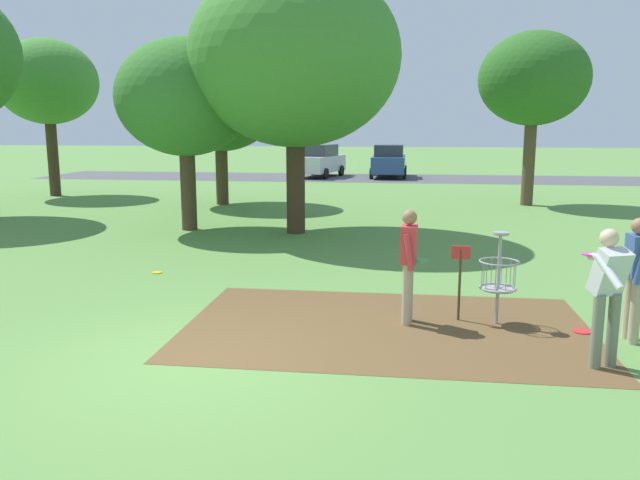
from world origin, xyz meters
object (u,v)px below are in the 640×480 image
object	(u,v)px
tree_far_left	(534,80)
tree_mid_right	(185,98)
parked_car_leftmost	(319,161)
player_waiting_left	(635,272)
frisbee_by_tee	(607,291)
frisbee_near_basket	(157,273)
frisbee_mid_grass	(582,332)
tree_near_right	(295,57)
player_foreground_watching	(409,260)
player_throwing	(608,289)
disc_golf_basket	(494,274)
tree_near_left	(220,102)
tree_mid_left	(47,82)
parked_car_center_left	(389,161)

from	to	relation	value
tree_far_left	tree_mid_right	bearing A→B (deg)	-146.25
tree_mid_right	parked_car_leftmost	xyz separation A→B (m)	(1.14, 18.81, -2.73)
player_waiting_left	frisbee_by_tee	distance (m)	2.88
frisbee_near_basket	tree_far_left	size ratio (longest dim) A/B	0.03
frisbee_mid_grass	tree_near_right	world-z (taller)	tree_near_right
player_foreground_watching	frisbee_by_tee	distance (m)	4.30
player_throwing	player_waiting_left	bearing A→B (deg)	57.25
disc_golf_basket	tree_mid_right	size ratio (longest dim) A/B	0.26
disc_golf_basket	frisbee_by_tee	distance (m)	3.19
player_waiting_left	frisbee_near_basket	world-z (taller)	player_waiting_left
tree_mid_right	tree_far_left	bearing A→B (deg)	33.75
player_foreground_watching	tree_far_left	xyz separation A→B (m)	(4.42, 14.85, 3.56)
frisbee_by_tee	tree_mid_right	world-z (taller)	tree_mid_right
player_waiting_left	tree_mid_right	world-z (taller)	tree_mid_right
tree_near_left	parked_car_leftmost	bearing A→B (deg)	81.86
frisbee_mid_grass	tree_mid_left	bearing A→B (deg)	137.64
frisbee_by_tee	tree_near_left	distance (m)	15.80
player_waiting_left	frisbee_by_tee	size ratio (longest dim) A/B	6.78
player_foreground_watching	player_throwing	xyz separation A→B (m)	(2.36, -1.44, 0.02)
disc_golf_basket	player_throwing	distance (m)	1.94
tree_mid_left	player_foreground_watching	bearing A→B (deg)	-46.63
tree_far_left	frisbee_mid_grass	bearing A→B (deg)	-97.39
tree_near_right	tree_far_left	bearing A→B (deg)	43.91
frisbee_near_basket	frisbee_by_tee	distance (m)	8.51
frisbee_by_tee	tree_near_right	world-z (taller)	tree_near_right
frisbee_by_tee	frisbee_mid_grass	bearing A→B (deg)	-113.89
tree_near_left	tree_far_left	size ratio (longest dim) A/B	0.90
tree_far_left	frisbee_by_tee	bearing A→B (deg)	-94.03
player_foreground_watching	parked_car_center_left	world-z (taller)	parked_car_center_left
tree_near_left	parked_car_center_left	size ratio (longest dim) A/B	1.33
tree_near_right	player_throwing	bearing A→B (deg)	-59.47
frisbee_near_basket	parked_car_center_left	distance (m)	24.67
frisbee_mid_grass	tree_mid_right	distance (m)	12.24
player_throwing	tree_near_right	xyz separation A→B (m)	(-5.38, 9.13, 3.70)
frisbee_mid_grass	tree_far_left	world-z (taller)	tree_far_left
frisbee_mid_grass	tree_mid_right	world-z (taller)	tree_mid_right
player_foreground_watching	tree_mid_left	xyz separation A→B (m)	(-14.63, 15.49, 3.67)
disc_golf_basket	player_throwing	xyz separation A→B (m)	(1.10, -1.59, 0.23)
player_throwing	tree_mid_right	xyz separation A→B (m)	(-8.46, 9.26, 2.67)
player_foreground_watching	tree_near_left	size ratio (longest dim) A/B	0.30
frisbee_by_tee	tree_near_right	distance (m)	9.71
frisbee_by_tee	tree_near_left	world-z (taller)	tree_near_left
frisbee_by_tee	tree_far_left	size ratio (longest dim) A/B	0.04
tree_near_right	parked_car_center_left	world-z (taller)	tree_near_right
frisbee_mid_grass	tree_near_left	size ratio (longest dim) A/B	0.04
tree_near_right	player_foreground_watching	bearing A→B (deg)	-68.54
player_throwing	parked_car_center_left	xyz separation A→B (m)	(-3.34, 28.35, -0.06)
player_waiting_left	tree_near_left	world-z (taller)	tree_near_left
parked_car_center_left	player_foreground_watching	bearing A→B (deg)	-87.91
frisbee_near_basket	tree_far_left	world-z (taller)	tree_far_left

